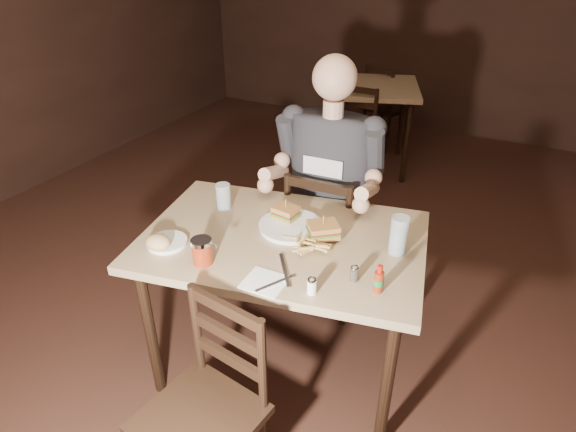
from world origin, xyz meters
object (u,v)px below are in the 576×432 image
at_px(bg_chair_near, 347,143).
at_px(hot_sauce, 379,279).
at_px(chair_near, 199,419).
at_px(bg_chair_far, 387,107).
at_px(dinner_plate, 291,227).
at_px(glass_right, 399,235).
at_px(chair_far, 328,238).
at_px(bg_table, 371,95).
at_px(syrup_dispenser, 202,251).
at_px(glass_left, 223,197).
at_px(main_table, 283,252).
at_px(side_plate, 167,243).
at_px(diner, 328,157).

xyz_separation_m(bg_chair_near, hot_sauce, (0.93, -2.16, 0.40)).
distance_m(chair_near, bg_chair_far, 3.84).
xyz_separation_m(dinner_plate, glass_right, (0.48, 0.03, 0.08)).
height_order(chair_far, bg_chair_near, chair_far).
xyz_separation_m(bg_table, dinner_plate, (0.44, -2.47, 0.10)).
relative_size(hot_sauce, syrup_dispenser, 1.06).
bearing_deg(hot_sauce, glass_right, 91.77).
bearing_deg(syrup_dispenser, chair_near, -70.85).
bearing_deg(glass_left, bg_chair_far, 91.45).
height_order(bg_table, hot_sauce, hot_sauce).
bearing_deg(chair_far, syrup_dispenser, 75.40).
distance_m(main_table, side_plate, 0.50).
bearing_deg(chair_far, hot_sauce, 121.60).
relative_size(main_table, bg_chair_near, 1.59).
bearing_deg(diner, glass_right, -42.14).
bearing_deg(chair_far, dinner_plate, 88.53).
bearing_deg(dinner_plate, glass_right, 3.60).
distance_m(bg_chair_near, hot_sauce, 2.39).
distance_m(dinner_plate, hot_sauce, 0.55).
relative_size(bg_chair_near, glass_left, 6.60).
distance_m(chair_far, syrup_dispenser, 0.97).
height_order(glass_left, syrup_dispenser, glass_left).
bearing_deg(glass_left, chair_far, 52.42).
distance_m(main_table, bg_table, 2.58).
xyz_separation_m(chair_near, glass_right, (0.44, 0.82, 0.44)).
bearing_deg(chair_near, bg_chair_near, 108.46).
bearing_deg(bg_table, glass_right, -69.32).
relative_size(dinner_plate, glass_left, 2.18).
distance_m(bg_chair_far, glass_right, 3.15).
bearing_deg(chair_near, dinner_plate, 101.04).
bearing_deg(hot_sauce, main_table, 160.94).
distance_m(chair_far, glass_left, 0.71).
bearing_deg(hot_sauce, bg_table, 108.88).
height_order(diner, glass_left, diner).
distance_m(bg_table, glass_left, 2.46).
relative_size(main_table, glass_left, 10.48).
distance_m(diner, syrup_dispenser, 0.85).
bearing_deg(main_table, chair_near, -87.22).
xyz_separation_m(bg_chair_far, dinner_plate, (0.44, -3.02, 0.36)).
distance_m(diner, dinner_plate, 0.46).
bearing_deg(main_table, glass_right, 13.07).
xyz_separation_m(dinner_plate, hot_sauce, (0.48, -0.25, 0.05)).
bearing_deg(dinner_plate, hot_sauce, -27.02).
height_order(diner, dinner_plate, diner).
relative_size(main_table, chair_near, 1.61).
bearing_deg(syrup_dispenser, bg_chair_near, 85.19).
height_order(chair_far, glass_right, glass_right).
height_order(diner, glass_right, diner).
xyz_separation_m(diner, glass_left, (-0.36, -0.41, -0.11)).
bearing_deg(main_table, diner, 90.98).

